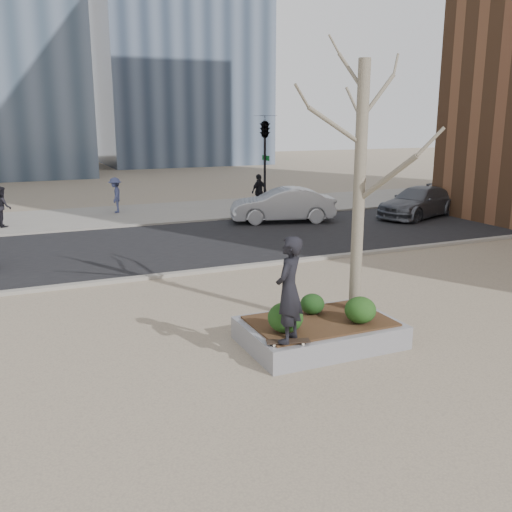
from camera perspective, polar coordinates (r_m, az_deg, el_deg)
name	(u,v)px	position (r m, az deg, el deg)	size (l,w,h in m)	color
ground	(274,351)	(11.16, 1.82, -9.49)	(120.00, 120.00, 0.00)	gray
street	(151,246)	(20.23, -10.50, 0.94)	(60.00, 8.00, 0.02)	black
far_sidewalk	(114,216)	(26.98, -14.01, 3.93)	(60.00, 6.00, 0.02)	gray
planter	(319,333)	(11.52, 6.36, -7.62)	(3.00, 2.00, 0.45)	gray
planter_mulch	(320,321)	(11.43, 6.39, -6.47)	(2.70, 1.70, 0.04)	#382314
sycamore_tree	(361,149)	(11.54, 10.45, 10.47)	(2.80, 2.80, 6.60)	gray
shrub_left	(285,318)	(10.67, 2.96, -6.16)	(0.66, 0.66, 0.56)	#1A3D13
shrub_middle	(312,304)	(11.69, 5.65, -4.79)	(0.49, 0.49, 0.42)	#103313
shrub_right	(360,310)	(11.31, 10.39, -5.33)	(0.61, 0.61, 0.52)	#1C3B13
skateboard	(288,343)	(10.29, 3.23, -8.64)	(0.78, 0.20, 0.07)	black
skateboarder	(289,290)	(9.96, 3.31, -3.38)	(0.69, 0.45, 1.90)	black
car_silver	(282,205)	(24.52, 2.67, 5.12)	(1.54, 4.41, 1.45)	#9D9FA5
car_third	(418,202)	(26.74, 15.91, 5.20)	(1.87, 4.61, 1.34)	#4C4F57
pedestrian_a	(2,207)	(25.59, -24.04, 4.54)	(0.80, 0.62, 1.65)	black
pedestrian_b	(115,195)	(27.67, -13.87, 5.93)	(1.07, 0.61, 1.65)	#434B79
pedestrian_c	(259,191)	(28.08, 0.31, 6.48)	(0.99, 0.41, 1.69)	black
traffic_light_far	(265,166)	(26.33, 0.89, 9.02)	(0.60, 2.48, 4.50)	black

